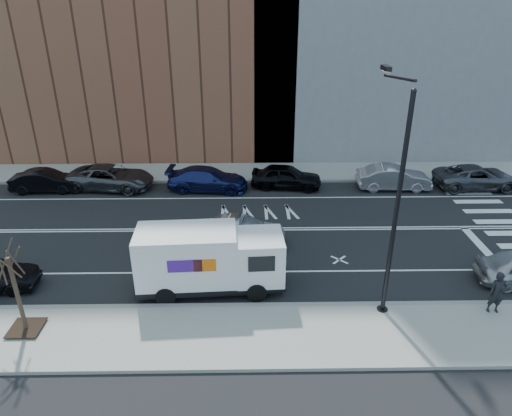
{
  "coord_description": "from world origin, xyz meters",
  "views": [
    {
      "loc": [
        1.59,
        -22.42,
        11.8
      ],
      "look_at": [
        1.95,
        -0.21,
        1.4
      ],
      "focal_mm": 32.0,
      "sensor_mm": 36.0,
      "label": 1
    }
  ],
  "objects_px": {
    "fedex_van": "(209,259)",
    "driving_sedan": "(242,232)",
    "pedestrian": "(497,293)",
    "far_parked_b": "(46,181)"
  },
  "relations": [
    {
      "from": "fedex_van",
      "to": "driving_sedan",
      "type": "xyz_separation_m",
      "value": [
        1.38,
        3.95,
        -0.81
      ]
    },
    {
      "from": "fedex_van",
      "to": "pedestrian",
      "type": "relative_size",
      "value": 3.59
    },
    {
      "from": "fedex_van",
      "to": "driving_sedan",
      "type": "relative_size",
      "value": 1.49
    },
    {
      "from": "pedestrian",
      "to": "driving_sedan",
      "type": "bearing_deg",
      "value": 151.37
    },
    {
      "from": "fedex_van",
      "to": "driving_sedan",
      "type": "distance_m",
      "value": 4.27
    },
    {
      "from": "fedex_van",
      "to": "far_parked_b",
      "type": "relative_size",
      "value": 1.48
    },
    {
      "from": "driving_sedan",
      "to": "pedestrian",
      "type": "xyz_separation_m",
      "value": [
        10.23,
        -5.93,
        0.34
      ]
    },
    {
      "from": "driving_sedan",
      "to": "pedestrian",
      "type": "distance_m",
      "value": 11.83
    },
    {
      "from": "far_parked_b",
      "to": "pedestrian",
      "type": "xyz_separation_m",
      "value": [
        23.23,
        -13.25,
        0.33
      ]
    },
    {
      "from": "far_parked_b",
      "to": "driving_sedan",
      "type": "distance_m",
      "value": 14.91
    }
  ]
}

